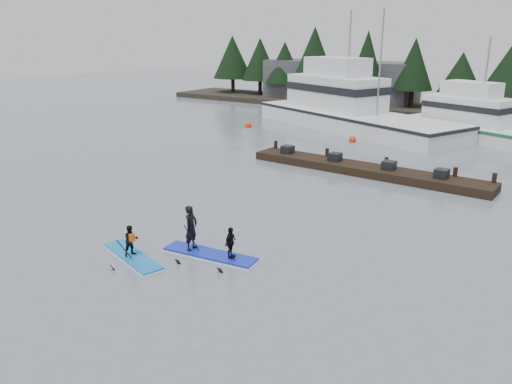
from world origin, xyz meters
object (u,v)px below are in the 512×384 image
Objects in this scene: fishing_boat_large at (349,118)px; paddleboard_solo at (132,249)px; fishing_boat_medium at (482,132)px; paddleboard_duo at (206,241)px; floating_dock at (364,170)px.

fishing_boat_large reaches higher than paddleboard_solo.
fishing_boat_medium is at bearing 27.37° from fishing_boat_large.
fishing_boat_large is at bearing 96.42° from paddleboard_duo.
paddleboard_solo is (-6.07, -30.68, -0.25)m from fishing_boat_medium.
paddleboard_solo is at bearing -148.16° from paddleboard_duo.
paddleboard_duo reaches higher than paddleboard_solo.
fishing_boat_medium is 4.05× the size of paddleboard_duo.
paddleboard_duo is at bearing -88.82° from floating_dock.
paddleboard_duo reaches higher than floating_dock.
paddleboard_solo is (4.83, -29.67, -0.50)m from fishing_boat_large.
fishing_boat_large reaches higher than floating_dock.
fishing_boat_medium is at bearing 95.45° from paddleboard_solo.
paddleboard_duo is (-3.94, -28.93, -0.04)m from fishing_boat_medium.
fishing_boat_large reaches higher than fishing_boat_medium.
paddleboard_duo is at bearing 56.06° from paddleboard_solo.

